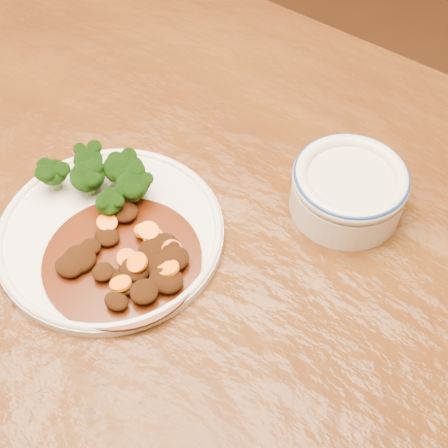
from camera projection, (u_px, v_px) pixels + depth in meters
The scene contains 6 objects.
ground at pixel (173, 411), 1.38m from camera, with size 4.00×4.00×0.00m, color #401D10.
dining_table at pixel (141, 228), 0.85m from camera, with size 1.59×1.05×0.75m.
dinner_plate at pixel (110, 232), 0.74m from camera, with size 0.27×0.27×0.02m.
broccoli_florets at pixel (104, 177), 0.75m from camera, with size 0.13×0.09×0.05m.
mince_stew at pixel (131, 260), 0.70m from camera, with size 0.18×0.18×0.03m.
dip_bowl at pixel (348, 188), 0.75m from camera, with size 0.14×0.14×0.06m.
Camera 1 is at (0.36, -0.39, 1.35)m, focal length 50.00 mm.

